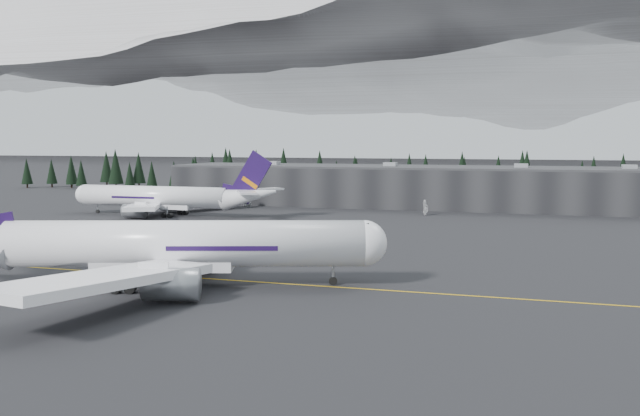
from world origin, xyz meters
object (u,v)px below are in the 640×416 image
(gse_vehicle_a, at_px, (248,205))
(gse_vehicle_b, at_px, (426,213))
(jet_parked, at_px, (171,197))
(terminal, at_px, (422,186))
(jet_main, at_px, (142,245))

(gse_vehicle_a, relative_size, gse_vehicle_b, 1.06)
(jet_parked, distance_m, gse_vehicle_a, 32.11)
(jet_parked, bearing_deg, terminal, -140.41)
(terminal, height_order, jet_parked, jet_parked)
(terminal, relative_size, gse_vehicle_a, 34.90)
(terminal, distance_m, gse_vehicle_a, 54.55)
(jet_main, xyz_separation_m, gse_vehicle_a, (-33.39, 114.97, -5.27))
(gse_vehicle_a, bearing_deg, jet_parked, -103.18)
(jet_main, bearing_deg, jet_parked, 98.70)
(jet_main, distance_m, jet_parked, 95.20)
(terminal, distance_m, jet_parked, 78.31)
(jet_parked, relative_size, gse_vehicle_a, 13.46)
(jet_main, relative_size, gse_vehicle_b, 15.96)
(jet_main, relative_size, gse_vehicle_a, 15.12)
(gse_vehicle_b, bearing_deg, terminal, -174.62)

